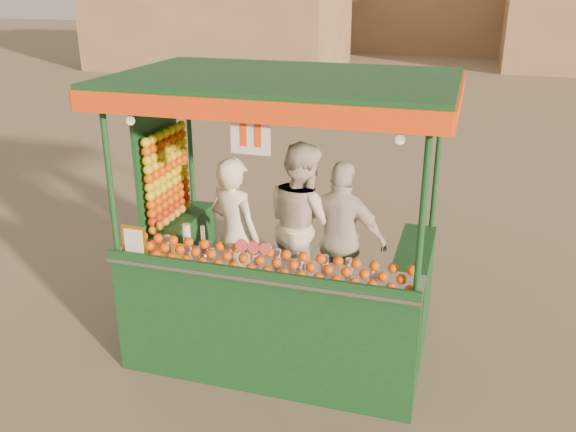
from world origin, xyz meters
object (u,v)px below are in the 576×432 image
(vendor_left, at_px, (235,236))
(vendor_middle, at_px, (302,224))
(vendor_right, at_px, (342,238))
(juice_cart, at_px, (272,272))

(vendor_left, height_order, vendor_middle, vendor_middle)
(vendor_left, relative_size, vendor_right, 1.03)
(vendor_left, bearing_deg, vendor_right, -142.71)
(vendor_middle, xyz_separation_m, vendor_right, (0.44, -0.09, -0.07))
(vendor_middle, bearing_deg, vendor_left, 78.64)
(juice_cart, distance_m, vendor_right, 0.80)
(vendor_left, xyz_separation_m, vendor_right, (1.04, 0.30, -0.02))
(vendor_middle, bearing_deg, juice_cart, 122.23)
(juice_cart, xyz_separation_m, vendor_middle, (0.14, 0.58, 0.30))
(vendor_left, bearing_deg, vendor_middle, -126.09)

